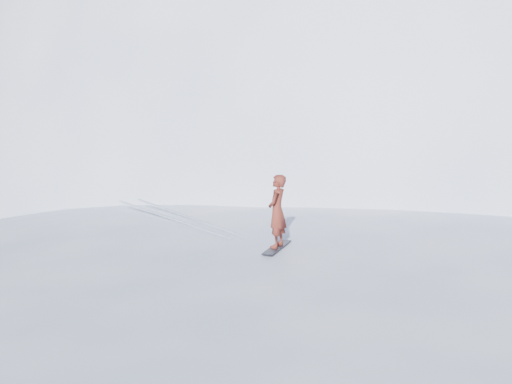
% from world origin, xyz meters
% --- Properties ---
extents(ground, '(400.00, 400.00, 0.00)m').
position_xyz_m(ground, '(0.00, 0.00, 0.00)').
color(ground, white).
rests_on(ground, ground).
extents(near_ridge, '(36.00, 28.00, 4.80)m').
position_xyz_m(near_ridge, '(1.00, 3.00, 0.00)').
color(near_ridge, white).
rests_on(near_ridge, ground).
extents(summit_peak, '(60.00, 56.00, 56.00)m').
position_xyz_m(summit_peak, '(22.00, 26.00, 0.00)').
color(summit_peak, white).
rests_on(summit_peak, ground).
extents(peak_shoulder, '(28.00, 24.00, 18.00)m').
position_xyz_m(peak_shoulder, '(10.00, 20.00, 0.00)').
color(peak_shoulder, white).
rests_on(peak_shoulder, ground).
extents(wind_bumps, '(16.00, 14.40, 1.00)m').
position_xyz_m(wind_bumps, '(-0.56, 2.12, 0.00)').
color(wind_bumps, white).
rests_on(wind_bumps, ground).
extents(snowboard, '(1.16, 1.05, 0.02)m').
position_xyz_m(snowboard, '(-1.09, 1.85, 2.41)').
color(snowboard, black).
rests_on(snowboard, near_ridge).
extents(snowboarder, '(0.70, 0.68, 1.61)m').
position_xyz_m(snowboarder, '(-1.09, 1.85, 3.23)').
color(snowboarder, maroon).
rests_on(snowboarder, snowboard).
extents(board_tracks, '(1.54, 5.94, 0.04)m').
position_xyz_m(board_tracks, '(-1.97, 5.98, 2.42)').
color(board_tracks, silver).
rests_on(board_tracks, ground).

